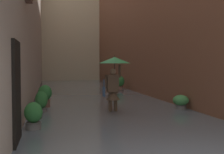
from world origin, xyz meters
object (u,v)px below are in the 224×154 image
Objects in this scene: potted_plant_mid_left at (120,83)px; potted_plant_near_right at (41,103)px; potted_plant_far_right at (45,96)px; potted_plant_far_left at (181,102)px; potted_plant_mid_right at (33,117)px; person_wading at (114,72)px.

potted_plant_near_right is at bearing 58.87° from potted_plant_mid_left.
potted_plant_near_right is 0.87× the size of potted_plant_far_right.
potted_plant_near_right is (4.58, 7.58, -0.12)m from potted_plant_mid_left.
potted_plant_mid_right is at bearing 23.64° from potted_plant_far_left.
potted_plant_far_left is at bearing 162.36° from potted_plant_far_right.
person_wading is 2.46× the size of potted_plant_near_right.
potted_plant_near_right is at bearing -8.85° from person_wading.
potted_plant_mid_right is (4.93, 2.16, 0.06)m from potted_plant_far_left.
potted_plant_mid_right is at bearing 87.24° from potted_plant_near_right.
potted_plant_near_right reaches higher than potted_plant_far_left.
potted_plant_mid_left is 1.18× the size of potted_plant_near_right.
person_wading is 2.56× the size of potted_plant_mid_right.
person_wading is 2.84m from potted_plant_far_right.
person_wading is 2.08× the size of potted_plant_mid_left.
potted_plant_mid_right reaches higher than potted_plant_far_left.
potted_plant_mid_left is at bearing -105.37° from person_wading.
potted_plant_mid_left is 7.92m from potted_plant_far_right.
potted_plant_near_right is at bearing -92.76° from potted_plant_mid_right.
potted_plant_near_right reaches higher than potted_plant_mid_right.
potted_plant_near_right is at bearing -5.33° from potted_plant_far_left.
potted_plant_far_right is (-0.23, -3.65, 0.11)m from potted_plant_mid_right.
potted_plant_far_left is 0.80× the size of potted_plant_mid_right.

